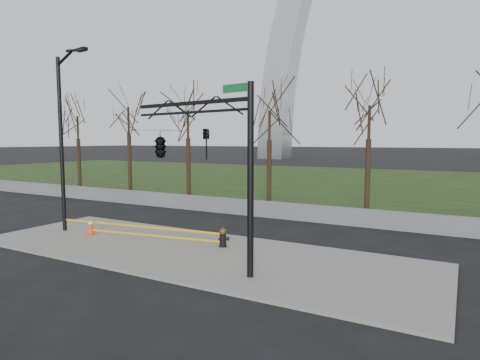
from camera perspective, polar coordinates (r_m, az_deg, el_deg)
The scene contains 10 objects.
ground at distance 15.91m, azimuth -7.00°, elevation -10.06°, with size 500.00×500.00×0.00m, color black.
sidewalk at distance 15.90m, azimuth -7.00°, elevation -9.89°, with size 18.00×6.00×0.10m, color slate.
grass_strip at distance 43.54m, azimuth 16.82°, elevation -0.27°, with size 120.00×40.00×0.06m, color black.
guardrail at distance 22.62m, azimuth 4.98°, elevation -4.19°, with size 60.00×0.30×0.90m, color #59595B.
tree_row at distance 24.46m, azimuth 24.53°, elevation 3.96°, with size 60.25×4.00×7.61m.
fire_hydrant at distance 16.21m, azimuth -2.36°, elevation -8.07°, with size 0.48×0.34×0.77m.
traffic_cone at distance 19.52m, azimuth -20.10°, elevation -6.03°, with size 0.38×0.38×0.74m.
street_light at distance 20.22m, azimuth -23.44°, elevation 6.30°, with size 2.38×0.58×8.21m.
traffic_signal_mast at distance 14.35m, azimuth -9.04°, elevation 4.99°, with size 5.05×2.54×6.00m.
caution_tape at distance 17.95m, azimuth -13.27°, elevation -6.85°, with size 8.01×1.03×0.40m.
Camera 1 is at (9.02, -12.39, 4.27)m, focal length 30.55 mm.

